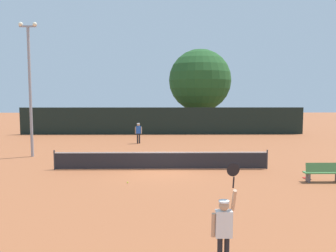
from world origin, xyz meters
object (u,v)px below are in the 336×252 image
at_px(player_receiving, 138,131).
at_px(parked_car_mid, 139,122).
at_px(large_tree, 200,80).
at_px(tennis_ball, 128,182).
at_px(parked_car_near, 101,122).
at_px(light_pole, 30,82).
at_px(player_serving, 224,225).
at_px(spare_racket, 306,178).
at_px(parked_car_far, 236,121).
at_px(courtside_bench, 324,172).

height_order(player_receiving, parked_car_mid, player_receiving).
bearing_deg(large_tree, tennis_ball, -103.25).
bearing_deg(tennis_ball, parked_car_near, 102.90).
bearing_deg(light_pole, tennis_ball, -44.78).
height_order(player_serving, spare_racket, player_serving).
xyz_separation_m(spare_racket, large_tree, (-2.61, 24.93, 5.78)).
relative_size(spare_racket, parked_car_mid, 0.12).
relative_size(player_receiving, parked_car_far, 0.39).
distance_m(spare_racket, light_pole, 17.58).
xyz_separation_m(player_receiving, parked_car_far, (11.43, 15.19, -0.27)).
xyz_separation_m(player_serving, tennis_ball, (-3.06, 8.03, -1.09)).
distance_m(tennis_ball, parked_car_mid, 26.70).
relative_size(player_serving, parked_car_near, 0.58).
height_order(parked_car_mid, parked_car_far, same).
bearing_deg(tennis_ball, player_receiving, 91.90).
height_order(player_serving, tennis_ball, player_serving).
height_order(large_tree, parked_car_near, large_tree).
distance_m(player_receiving, tennis_ball, 13.09).
bearing_deg(light_pole, parked_car_near, 86.75).
bearing_deg(parked_car_mid, large_tree, -15.25).
bearing_deg(courtside_bench, player_serving, -127.13).
bearing_deg(large_tree, player_serving, -95.07).
distance_m(player_serving, spare_racket, 10.52).
distance_m(courtside_bench, large_tree, 26.42).
distance_m(courtside_bench, light_pole, 18.19).
distance_m(player_serving, parked_car_near, 35.21).
distance_m(light_pole, parked_car_mid, 20.89).
relative_size(player_serving, player_receiving, 1.49).
bearing_deg(parked_car_near, tennis_ball, -70.01).
relative_size(spare_racket, parked_car_far, 0.12).
distance_m(player_receiving, large_tree, 15.03).
distance_m(courtside_bench, parked_car_near, 30.05).
relative_size(parked_car_near, parked_car_far, 1.00).
height_order(large_tree, parked_car_mid, large_tree).
xyz_separation_m(light_pole, parked_car_near, (1.08, 19.02, -4.17)).
height_order(spare_racket, parked_car_far, parked_car_far).
xyz_separation_m(parked_car_near, parked_car_far, (16.95, 2.22, 0.00)).
xyz_separation_m(player_receiving, courtside_bench, (9.60, -12.99, -0.57)).
relative_size(parked_car_near, parked_car_mid, 0.99).
xyz_separation_m(player_serving, courtside_bench, (6.11, 8.08, -0.64)).
distance_m(player_serving, player_receiving, 21.36).
relative_size(light_pole, parked_car_mid, 1.97).
bearing_deg(tennis_ball, light_pole, 135.22).
xyz_separation_m(player_serving, player_receiving, (-3.49, 21.07, -0.07)).
relative_size(tennis_ball, courtside_bench, 0.04).
distance_m(light_pole, large_tree, 22.88).
relative_size(spare_racket, courtside_bench, 0.29).
bearing_deg(spare_racket, light_pole, 158.51).
bearing_deg(courtside_bench, tennis_ball, -179.71).
relative_size(player_serving, courtside_bench, 1.41).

